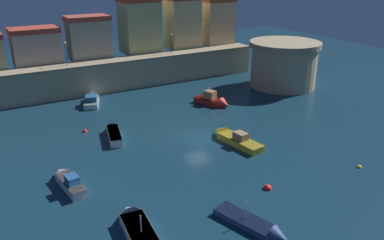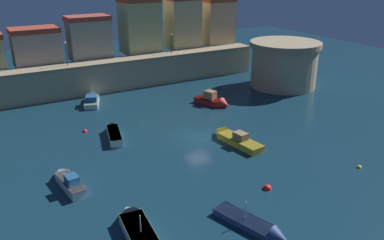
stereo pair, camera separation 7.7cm
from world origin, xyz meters
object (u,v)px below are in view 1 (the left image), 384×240
object	(u,v)px
moored_boat_5	(259,228)
moored_boat_6	(233,138)
quay_lamp_1	(171,40)
mooring_buoy_0	(85,132)
mooring_buoy_1	(359,167)
moored_boat_3	(92,99)
moored_boat_4	(114,133)
fortress_tower	(284,64)
moored_boat_2	(137,228)
mooring_buoy_2	(267,189)
moored_boat_0	(68,181)
quay_lamp_0	(65,50)
moored_boat_1	(214,101)

from	to	relation	value
moored_boat_5	moored_boat_6	world-z (taller)	moored_boat_5
quay_lamp_1	moored_boat_6	world-z (taller)	quay_lamp_1
mooring_buoy_0	mooring_buoy_1	bearing A→B (deg)	-46.97
moored_boat_3	quay_lamp_1	bearing A→B (deg)	-53.00
moored_boat_5	mooring_buoy_0	size ratio (longest dim) A/B	11.65
moored_boat_4	fortress_tower	bearing A→B (deg)	-65.27
moored_boat_2	mooring_buoy_2	bearing A→B (deg)	-83.57
moored_boat_0	moored_boat_6	bearing A→B (deg)	-94.64
moored_boat_0	mooring_buoy_0	world-z (taller)	moored_boat_0
quay_lamp_0	fortress_tower	bearing A→B (deg)	-20.80
quay_lamp_1	moored_boat_5	size ratio (longest dim) A/B	0.48
moored_boat_0	mooring_buoy_2	world-z (taller)	moored_boat_0
quay_lamp_0	moored_boat_5	bearing A→B (deg)	-84.37
quay_lamp_0	moored_boat_3	size ratio (longest dim) A/B	0.54
mooring_buoy_0	mooring_buoy_2	distance (m)	22.48
moored_boat_2	moored_boat_6	world-z (taller)	moored_boat_2
moored_boat_1	moored_boat_4	distance (m)	15.82
quay_lamp_0	moored_boat_0	bearing A→B (deg)	-104.49
moored_boat_4	mooring_buoy_1	xyz separation A→B (m)	(17.60, -18.50, -0.45)
mooring_buoy_0	mooring_buoy_2	size ratio (longest dim) A/B	0.73
quay_lamp_1	mooring_buoy_0	distance (m)	24.15
quay_lamp_0	mooring_buoy_2	world-z (taller)	quay_lamp_0
quay_lamp_0	moored_boat_3	xyz separation A→B (m)	(1.82, -4.46, -6.30)
quay_lamp_0	moored_boat_6	size ratio (longest dim) A/B	0.47
moored_boat_5	mooring_buoy_1	xyz separation A→B (m)	(14.28, 2.84, -0.27)
moored_boat_1	moored_boat_2	world-z (taller)	moored_boat_1
fortress_tower	moored_boat_6	distance (m)	23.37
moored_boat_3	mooring_buoy_1	xyz separation A→B (m)	(16.25, -31.09, -0.47)
quay_lamp_1	mooring_buoy_2	xyz separation A→B (m)	(-8.41, -34.22, -6.64)
quay_lamp_1	mooring_buoy_2	distance (m)	35.85
fortress_tower	moored_boat_0	xyz separation A→B (m)	(-36.55, -13.94, -3.01)
moored_boat_5	moored_boat_0	bearing A→B (deg)	-158.18
moored_boat_0	fortress_tower	bearing A→B (deg)	-75.29
moored_boat_6	mooring_buoy_1	distance (m)	12.74
quay_lamp_1	moored_boat_1	size ratio (longest dim) A/B	0.57
moored_boat_2	moored_boat_5	world-z (taller)	moored_boat_2
fortress_tower	mooring_buoy_2	bearing A→B (deg)	-133.85
moored_boat_5	mooring_buoy_2	world-z (taller)	moored_boat_5
fortress_tower	moored_boat_0	world-z (taller)	fortress_tower
moored_boat_4	moored_boat_6	size ratio (longest dim) A/B	0.88
moored_boat_3	mooring_buoy_0	bearing A→B (deg)	178.63
moored_boat_0	moored_boat_5	xyz separation A→B (m)	(10.33, -13.05, -0.25)
moored_boat_4	quay_lamp_0	bearing A→B (deg)	15.43
moored_boat_1	moored_boat_4	xyz separation A→B (m)	(-15.45, -3.37, -0.09)
moored_boat_0	mooring_buoy_2	xyz separation A→B (m)	(14.62, -8.88, -0.52)
quay_lamp_1	moored_boat_6	size ratio (longest dim) A/B	0.44
moored_boat_1	moored_boat_2	xyz separation A→B (m)	(-19.85, -20.66, -0.09)
fortress_tower	mooring_buoy_0	distance (m)	32.27
quay_lamp_0	mooring_buoy_0	bearing A→B (deg)	-97.93
mooring_buoy_0	moored_boat_2	bearing A→B (deg)	-95.56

